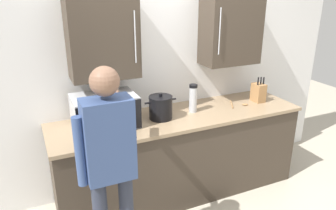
{
  "coord_description": "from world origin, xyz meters",
  "views": [
    {
      "loc": [
        -1.38,
        -1.93,
        2.19
      ],
      "look_at": [
        -0.15,
        0.78,
        1.06
      ],
      "focal_mm": 34.88,
      "sensor_mm": 36.0,
      "label": 1
    }
  ],
  "objects_px": {
    "microwave_oven": "(102,112)",
    "stock_pot": "(161,107)",
    "knife_block": "(258,92)",
    "person_figure": "(110,159)",
    "thermos_flask": "(193,98)",
    "wooden_spoon": "(238,104)"
  },
  "relations": [
    {
      "from": "wooden_spoon",
      "to": "stock_pot",
      "type": "xyz_separation_m",
      "value": [
        -0.93,
        0.01,
        0.11
      ]
    },
    {
      "from": "thermos_flask",
      "to": "person_figure",
      "type": "distance_m",
      "value": 1.33
    },
    {
      "from": "microwave_oven",
      "to": "thermos_flask",
      "type": "bearing_deg",
      "value": -0.85
    },
    {
      "from": "knife_block",
      "to": "person_figure",
      "type": "bearing_deg",
      "value": -158.71
    },
    {
      "from": "wooden_spoon",
      "to": "knife_block",
      "type": "height_order",
      "value": "knife_block"
    },
    {
      "from": "stock_pot",
      "to": "person_figure",
      "type": "relative_size",
      "value": 0.2
    },
    {
      "from": "stock_pot",
      "to": "knife_block",
      "type": "xyz_separation_m",
      "value": [
        1.2,
        0.0,
        -0.01
      ]
    },
    {
      "from": "knife_block",
      "to": "person_figure",
      "type": "distance_m",
      "value": 2.05
    },
    {
      "from": "wooden_spoon",
      "to": "thermos_flask",
      "type": "xyz_separation_m",
      "value": [
        -0.55,
        0.04,
        0.14
      ]
    },
    {
      "from": "person_figure",
      "to": "stock_pot",
      "type": "bearing_deg",
      "value": 46.25
    },
    {
      "from": "wooden_spoon",
      "to": "thermos_flask",
      "type": "bearing_deg",
      "value": 176.1
    },
    {
      "from": "stock_pot",
      "to": "microwave_oven",
      "type": "bearing_deg",
      "value": 175.8
    },
    {
      "from": "thermos_flask",
      "to": "stock_pot",
      "type": "relative_size",
      "value": 0.9
    },
    {
      "from": "thermos_flask",
      "to": "person_figure",
      "type": "relative_size",
      "value": 0.18
    },
    {
      "from": "wooden_spoon",
      "to": "microwave_oven",
      "type": "bearing_deg",
      "value": 178.03
    },
    {
      "from": "thermos_flask",
      "to": "person_figure",
      "type": "height_order",
      "value": "person_figure"
    },
    {
      "from": "knife_block",
      "to": "wooden_spoon",
      "type": "bearing_deg",
      "value": -177.37
    },
    {
      "from": "microwave_oven",
      "to": "person_figure",
      "type": "height_order",
      "value": "person_figure"
    },
    {
      "from": "microwave_oven",
      "to": "thermos_flask",
      "type": "distance_m",
      "value": 0.95
    },
    {
      "from": "wooden_spoon",
      "to": "thermos_flask",
      "type": "relative_size",
      "value": 0.76
    },
    {
      "from": "stock_pot",
      "to": "knife_block",
      "type": "height_order",
      "value": "knife_block"
    },
    {
      "from": "microwave_oven",
      "to": "stock_pot",
      "type": "height_order",
      "value": "microwave_oven"
    }
  ]
}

